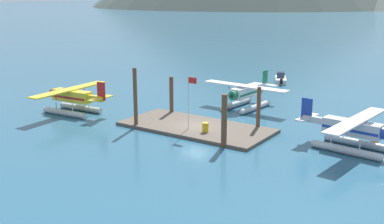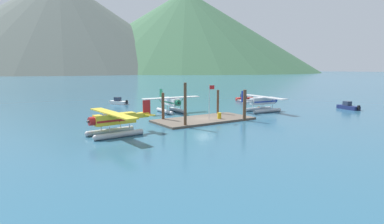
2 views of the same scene
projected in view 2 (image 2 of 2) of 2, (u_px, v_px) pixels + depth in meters
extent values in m
plane|color=#285670|center=(204.00, 121.00, 45.78)|extent=(1200.00, 1200.00, 0.00)
cube|color=brown|center=(204.00, 120.00, 45.76)|extent=(14.64, 6.79, 0.30)
cylinder|color=brown|center=(185.00, 105.00, 40.19)|extent=(0.38, 0.38, 5.86)
cylinder|color=brown|center=(245.00, 105.00, 45.50)|extent=(0.49, 0.49, 4.57)
cylinder|color=brown|center=(163.00, 107.00, 45.15)|extent=(0.42, 0.42, 4.14)
cylinder|color=brown|center=(218.00, 103.00, 50.84)|extent=(0.38, 0.38, 4.15)
cylinder|color=silver|center=(209.00, 103.00, 44.31)|extent=(0.08, 0.08, 5.03)
cube|color=red|center=(212.00, 87.00, 44.25)|extent=(0.90, 0.03, 0.56)
sphere|color=gold|center=(209.00, 85.00, 43.95)|extent=(0.10, 0.10, 0.10)
cylinder|color=gold|center=(219.00, 116.00, 45.66)|extent=(0.58, 0.58, 0.88)
torus|color=gold|center=(219.00, 116.00, 45.66)|extent=(0.62, 0.62, 0.04)
sphere|color=orange|center=(259.00, 108.00, 57.78)|extent=(0.60, 0.60, 0.60)
cone|color=#386042|center=(186.00, 32.00, 530.77)|extent=(439.23, 439.23, 137.43)
cone|color=#4C5651|center=(61.00, 25.00, 477.88)|extent=(434.21, 434.21, 145.80)
cylinder|color=#B7BABF|center=(258.00, 109.00, 56.20)|extent=(5.64, 1.23, 0.64)
sphere|color=#B7BABF|center=(270.00, 108.00, 57.49)|extent=(0.64, 0.64, 0.64)
cylinder|color=#B7BABF|center=(267.00, 111.00, 54.01)|extent=(5.64, 1.23, 0.64)
sphere|color=#B7BABF|center=(279.00, 110.00, 55.29)|extent=(0.64, 0.64, 0.64)
cylinder|color=#B7BABF|center=(263.00, 105.00, 56.66)|extent=(0.10, 0.10, 0.70)
cylinder|color=#B7BABF|center=(253.00, 106.00, 55.56)|extent=(0.10, 0.10, 0.70)
cylinder|color=#B7BABF|center=(272.00, 106.00, 54.46)|extent=(0.10, 0.10, 0.70)
cylinder|color=#B7BABF|center=(262.00, 107.00, 53.37)|extent=(0.10, 0.10, 0.70)
cube|color=silver|center=(263.00, 101.00, 54.88)|extent=(4.90, 1.74, 1.20)
cube|color=#1E389E|center=(263.00, 101.00, 54.89)|extent=(4.81, 1.75, 0.24)
cube|color=#283347|center=(267.00, 99.00, 55.32)|extent=(1.20, 1.16, 0.56)
cube|color=silver|center=(264.00, 97.00, 54.92)|extent=(2.49, 10.49, 0.14)
cylinder|color=#1E389E|center=(256.00, 98.00, 56.90)|extent=(0.14, 0.63, 0.84)
cylinder|color=#1E389E|center=(273.00, 100.00, 53.04)|extent=(0.14, 0.63, 0.84)
cylinder|color=#1E389E|center=(274.00, 100.00, 56.11)|extent=(0.70, 1.02, 0.96)
cone|color=black|center=(276.00, 100.00, 56.32)|extent=(0.39, 0.39, 0.36)
cube|color=silver|center=(248.00, 101.00, 53.38)|extent=(2.23, 0.67, 0.56)
cube|color=#1E389E|center=(244.00, 96.00, 52.84)|extent=(1.01, 0.22, 1.90)
cube|color=silver|center=(244.00, 101.00, 53.00)|extent=(1.13, 3.27, 0.10)
cylinder|color=#B7BABF|center=(177.00, 110.00, 54.73)|extent=(1.03, 5.63, 0.64)
sphere|color=#B7BABF|center=(185.00, 112.00, 52.32)|extent=(0.64, 0.64, 0.64)
cylinder|color=#B7BABF|center=(164.00, 111.00, 53.51)|extent=(1.03, 5.63, 0.64)
sphere|color=#B7BABF|center=(171.00, 113.00, 51.10)|extent=(0.64, 0.64, 0.64)
cylinder|color=#B7BABF|center=(180.00, 107.00, 53.60)|extent=(0.10, 0.10, 0.70)
cylinder|color=#B7BABF|center=(174.00, 106.00, 55.67)|extent=(0.10, 0.10, 0.70)
cylinder|color=#B7BABF|center=(167.00, 108.00, 52.38)|extent=(0.10, 0.10, 0.70)
cylinder|color=#B7BABF|center=(162.00, 106.00, 54.45)|extent=(0.10, 0.10, 0.70)
cube|color=white|center=(171.00, 101.00, 53.89)|extent=(1.57, 4.87, 1.20)
cube|color=#196B47|center=(171.00, 102.00, 53.90)|extent=(1.58, 4.78, 0.24)
cube|color=#283347|center=(174.00, 100.00, 52.91)|extent=(1.13, 1.17, 0.56)
cube|color=white|center=(172.00, 98.00, 53.54)|extent=(10.47, 2.12, 0.14)
cylinder|color=#196B47|center=(183.00, 99.00, 54.66)|extent=(0.63, 0.12, 0.84)
cylinder|color=#196B47|center=(160.00, 100.00, 52.51)|extent=(0.63, 0.12, 0.84)
cylinder|color=#196B47|center=(178.00, 103.00, 51.57)|extent=(1.00, 0.67, 0.96)
cone|color=black|center=(179.00, 103.00, 51.18)|extent=(0.38, 0.37, 0.36)
cube|color=white|center=(163.00, 99.00, 56.67)|extent=(0.59, 2.23, 0.56)
cube|color=#196B47|center=(161.00, 94.00, 57.33)|extent=(0.19, 1.01, 1.90)
cube|color=white|center=(161.00, 98.00, 57.35)|extent=(3.25, 1.02, 0.10)
cylinder|color=#B7BABF|center=(120.00, 134.00, 34.76)|extent=(5.63, 1.02, 0.64)
sphere|color=#B7BABF|center=(96.00, 138.00, 33.08)|extent=(0.64, 0.64, 0.64)
cylinder|color=#B7BABF|center=(111.00, 131.00, 36.73)|extent=(5.63, 1.02, 0.64)
sphere|color=#B7BABF|center=(88.00, 134.00, 35.05)|extent=(0.64, 0.64, 0.64)
cylinder|color=#B7BABF|center=(110.00, 130.00, 33.95)|extent=(0.10, 0.10, 0.70)
cylinder|color=#B7BABF|center=(130.00, 127.00, 35.39)|extent=(0.10, 0.10, 0.70)
cylinder|color=#B7BABF|center=(101.00, 127.00, 35.91)|extent=(0.10, 0.10, 0.70)
cylinder|color=#B7BABF|center=(120.00, 124.00, 37.36)|extent=(0.10, 0.10, 0.70)
cube|color=yellow|center=(115.00, 119.00, 35.52)|extent=(4.87, 1.56, 1.20)
cube|color=#B21E1E|center=(115.00, 120.00, 35.53)|extent=(4.78, 1.57, 0.24)
cube|color=#283347|center=(106.00, 117.00, 34.82)|extent=(1.17, 1.13, 0.56)
cube|color=yellow|center=(112.00, 113.00, 35.24)|extent=(2.10, 10.47, 0.14)
cylinder|color=#B21E1E|center=(120.00, 119.00, 33.56)|extent=(0.12, 0.63, 0.84)
cylinder|color=#B21E1E|center=(105.00, 114.00, 37.02)|extent=(0.12, 0.63, 0.84)
cylinder|color=#B21E1E|center=(92.00, 121.00, 33.89)|extent=(0.66, 1.00, 0.96)
cone|color=black|center=(88.00, 122.00, 33.62)|extent=(0.37, 0.38, 0.36)
cube|color=yellow|center=(140.00, 115.00, 37.46)|extent=(2.22, 0.59, 0.56)
cube|color=#B21E1E|center=(147.00, 108.00, 37.88)|extent=(1.01, 0.19, 1.90)
cube|color=yellow|center=(146.00, 114.00, 37.93)|extent=(1.01, 3.25, 0.10)
cube|color=#B2231E|center=(245.00, 99.00, 74.21)|extent=(4.35, 1.99, 0.70)
sphere|color=#B2231E|center=(237.00, 99.00, 73.27)|extent=(0.70, 0.70, 0.70)
cube|color=#283347|center=(244.00, 96.00, 73.97)|extent=(1.32, 1.24, 0.80)
cube|color=black|center=(252.00, 97.00, 75.19)|extent=(0.36, 0.40, 0.80)
cube|color=silver|center=(119.00, 103.00, 66.33)|extent=(3.19, 4.43, 0.70)
sphere|color=silver|center=(112.00, 102.00, 67.38)|extent=(0.70, 0.70, 0.70)
cube|color=#283347|center=(118.00, 99.00, 66.37)|extent=(1.51, 1.56, 0.80)
cube|color=black|center=(127.00, 102.00, 65.15)|extent=(0.46, 0.45, 0.80)
cube|color=navy|center=(348.00, 107.00, 58.23)|extent=(2.38, 4.43, 0.70)
sphere|color=navy|center=(339.00, 106.00, 60.17)|extent=(0.70, 0.70, 0.70)
cube|color=#283347|center=(347.00, 103.00, 58.40)|extent=(1.34, 1.41, 0.80)
cube|color=black|center=(359.00, 108.00, 56.08)|extent=(0.42, 0.39, 0.80)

